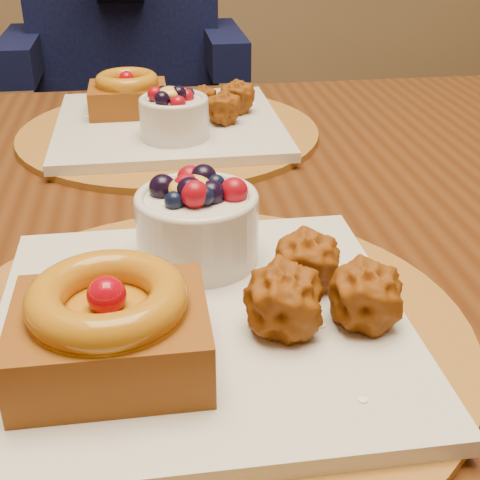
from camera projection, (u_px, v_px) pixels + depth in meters
name	position (u px, v px, depth m)	size (l,w,h in m)	color
dining_table	(184.00, 274.00, 0.70)	(1.60, 0.90, 0.76)	#3E1D0B
place_setting_near	(195.00, 302.00, 0.46)	(0.38, 0.38, 0.09)	brown
place_setting_far	(167.00, 120.00, 0.84)	(0.38, 0.38, 0.08)	brown
chair_far	(164.00, 148.00, 1.63)	(0.53, 0.53, 0.85)	black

